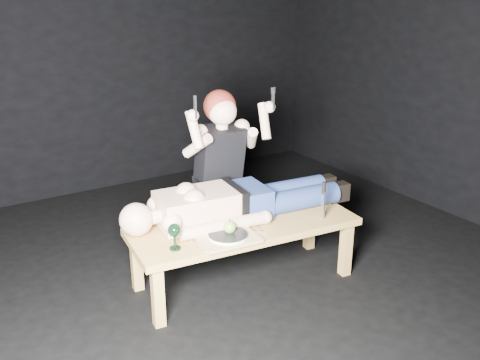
{
  "coord_description": "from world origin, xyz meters",
  "views": [
    {
      "loc": [
        -1.54,
        -2.61,
        1.96
      ],
      "look_at": [
        0.24,
        0.18,
        0.75
      ],
      "focal_mm": 39.43,
      "sensor_mm": 36.0,
      "label": 1
    }
  ],
  "objects_px": {
    "table": "(244,253)",
    "kneeling_woman": "(215,170)",
    "carving_knife": "(323,200)",
    "goblet": "(175,237)",
    "serving_tray": "(228,238)",
    "lying_man": "(242,196)"
  },
  "relations": [
    {
      "from": "table",
      "to": "kneeling_woman",
      "type": "bearing_deg",
      "value": 87.28
    },
    {
      "from": "table",
      "to": "carving_knife",
      "type": "relative_size",
      "value": 5.75
    },
    {
      "from": "goblet",
      "to": "carving_knife",
      "type": "bearing_deg",
      "value": -7.25
    },
    {
      "from": "kneeling_woman",
      "to": "goblet",
      "type": "xyz_separation_m",
      "value": [
        -0.64,
        -0.62,
        -0.13
      ]
    },
    {
      "from": "serving_tray",
      "to": "goblet",
      "type": "relative_size",
      "value": 2.2
    },
    {
      "from": "lying_man",
      "to": "carving_knife",
      "type": "relative_size",
      "value": 6.12
    },
    {
      "from": "table",
      "to": "carving_knife",
      "type": "height_order",
      "value": "carving_knife"
    },
    {
      "from": "carving_knife",
      "to": "serving_tray",
      "type": "bearing_deg",
      "value": -179.03
    },
    {
      "from": "lying_man",
      "to": "goblet",
      "type": "xyz_separation_m",
      "value": [
        -0.63,
        -0.22,
        -0.06
      ]
    },
    {
      "from": "lying_man",
      "to": "goblet",
      "type": "distance_m",
      "value": 0.67
    },
    {
      "from": "carving_knife",
      "to": "goblet",
      "type": "bearing_deg",
      "value": 178.97
    },
    {
      "from": "table",
      "to": "serving_tray",
      "type": "bearing_deg",
      "value": -138.68
    },
    {
      "from": "serving_tray",
      "to": "lying_man",
      "type": "bearing_deg",
      "value": 44.92
    },
    {
      "from": "serving_tray",
      "to": "goblet",
      "type": "bearing_deg",
      "value": 168.5
    },
    {
      "from": "goblet",
      "to": "carving_knife",
      "type": "height_order",
      "value": "carving_knife"
    },
    {
      "from": "lying_man",
      "to": "serving_tray",
      "type": "distance_m",
      "value": 0.43
    },
    {
      "from": "table",
      "to": "goblet",
      "type": "relative_size",
      "value": 9.2
    },
    {
      "from": "serving_tray",
      "to": "carving_knife",
      "type": "height_order",
      "value": "carving_knife"
    },
    {
      "from": "table",
      "to": "lying_man",
      "type": "height_order",
      "value": "lying_man"
    },
    {
      "from": "table",
      "to": "serving_tray",
      "type": "distance_m",
      "value": 0.36
    },
    {
      "from": "goblet",
      "to": "lying_man",
      "type": "bearing_deg",
      "value": 19.21
    },
    {
      "from": "carving_knife",
      "to": "lying_man",
      "type": "bearing_deg",
      "value": 147.44
    }
  ]
}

